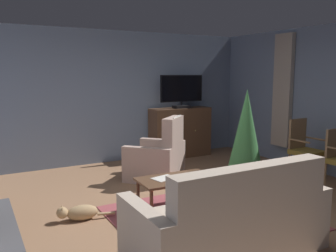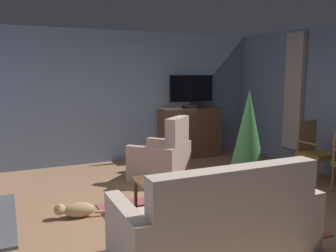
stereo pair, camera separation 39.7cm
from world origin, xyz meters
name	(u,v)px [view 1 (the left image)]	position (x,y,z in m)	size (l,w,h in m)	color
ground_plane	(186,207)	(0.00, 0.00, -0.02)	(6.63, 6.37, 0.04)	#936B4C
wall_back	(111,97)	(0.00, 2.93, 1.33)	(6.63, 0.10, 2.66)	slate
curtain_panel_far	(283,91)	(2.95, 1.14, 1.46)	(0.10, 0.44, 2.23)	#B2A393
rug_central	(207,217)	(0.01, -0.48, 0.01)	(2.22, 2.04, 0.01)	#9E474C
tv_cabinet	(180,133)	(1.44, 2.58, 0.51)	(1.34, 0.46, 1.07)	#402A1C
television	(182,91)	(1.44, 2.53, 1.44)	(1.01, 0.20, 0.70)	black
coffee_table	(176,181)	(-0.19, -0.04, 0.39)	(1.03, 0.58, 0.44)	brown
tv_remote	(190,174)	(0.03, -0.02, 0.45)	(0.17, 0.05, 0.02)	black
folded_newspaper	(164,178)	(-0.34, 0.01, 0.44)	(0.30, 0.22, 0.01)	silver
sofa_floral	(230,223)	(-0.31, -1.33, 0.32)	(1.99, 0.94, 0.98)	#C6B29E
armchair_near_window	(158,159)	(0.26, 1.35, 0.34)	(1.23, 1.23, 1.10)	#BC9E8E
side_chair_far_end	(304,147)	(2.53, 0.20, 0.53)	(0.47, 0.50, 1.01)	olive
potted_plant_small_fern_corner	(246,139)	(1.02, -0.01, 0.84)	(0.58, 0.58, 1.58)	#3D4C5B
cat	(79,212)	(-1.42, 0.23, 0.10)	(0.70, 0.25, 0.21)	tan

